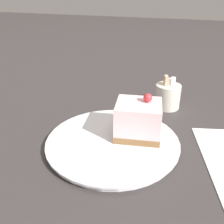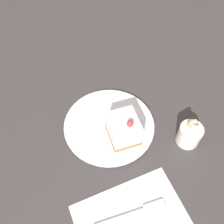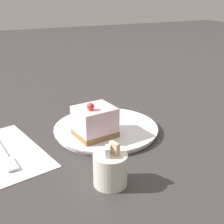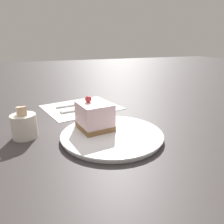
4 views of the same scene
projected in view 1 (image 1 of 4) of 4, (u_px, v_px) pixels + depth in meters
name	position (u px, v px, depth m)	size (l,w,h in m)	color
ground_plane	(123.00, 147.00, 0.47)	(4.00, 4.00, 0.00)	#383333
plate	(112.00, 143.00, 0.47)	(0.25, 0.25, 0.01)	white
cake_slice	(138.00, 120.00, 0.47)	(0.10, 0.09, 0.08)	olive
sugar_bowl	(168.00, 96.00, 0.61)	(0.06, 0.06, 0.08)	silver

